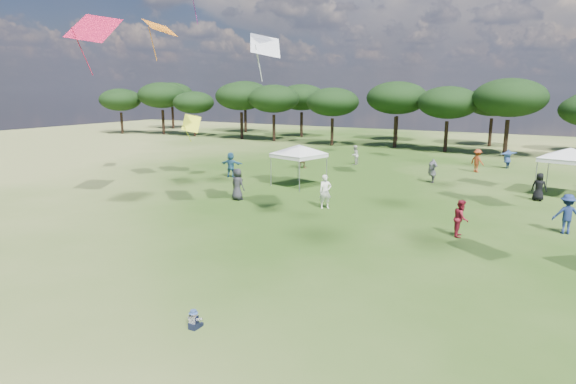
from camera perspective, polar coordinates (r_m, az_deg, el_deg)
name	(u,v)px	position (r m, az deg, el deg)	size (l,w,h in m)	color
ground	(165,365)	(12.69, -14.41, -19.28)	(140.00, 140.00, 0.00)	#305018
tree_line	(503,100)	(55.34, 24.17, 9.95)	(108.78, 17.63, 7.77)	black
tent_left	(299,147)	(32.61, 1.30, 5.41)	(5.59, 5.59, 3.14)	gray
tent_right	(571,150)	(34.18, 30.49, 4.34)	(6.00, 6.00, 3.31)	gray
toddler	(194,320)	(14.05, -11.05, -14.69)	(0.37, 0.42, 0.56)	black
festival_crowd	(421,173)	(34.14, 15.43, 2.19)	(29.13, 23.17, 1.91)	#525156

